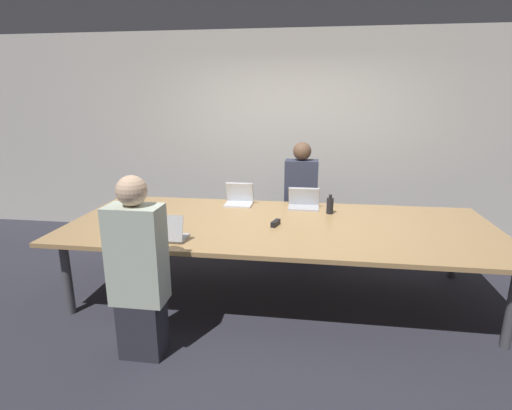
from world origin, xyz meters
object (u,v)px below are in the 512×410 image
laptop_far_midleft (239,198)px  person_near_left (138,272)px  person_far_center (301,201)px  bottle_far_center (330,205)px  bottle_near_left (143,222)px  stapler (276,223)px  laptop_far_center (304,202)px  laptop_near_left (165,233)px

laptop_far_midleft → person_near_left: 1.83m
person_far_center → bottle_far_center: (0.33, -0.71, 0.14)m
person_near_left → bottle_near_left: size_ratio=6.16×
bottle_near_left → person_far_center: bearing=49.2°
laptop_far_midleft → stapler: size_ratio=1.99×
person_far_center → bottle_near_left: 2.09m
person_far_center → person_near_left: (-1.12, -2.26, 0.00)m
laptop_far_center → bottle_near_left: bearing=-143.2°
laptop_far_center → bottle_far_center: (0.28, -0.18, 0.02)m
bottle_far_center → laptop_near_left: size_ratio=0.57×
laptop_far_midleft → stapler: (0.49, -0.72, -0.05)m
laptop_near_left → bottle_near_left: bearing=-31.5°
person_far_center → person_near_left: size_ratio=1.00×
laptop_far_midleft → stapler: bearing=-55.7°
person_far_center → stapler: size_ratio=9.04×
bottle_far_center → laptop_near_left: bearing=-144.3°
bottle_near_left → laptop_far_midleft: bearing=58.3°
stapler → bottle_far_center: bearing=59.2°
laptop_far_center → person_near_left: (-1.16, -1.74, -0.12)m
person_near_left → stapler: (0.92, 1.06, 0.08)m
laptop_far_midleft → stapler: 0.87m
bottle_far_center → bottle_near_left: (-1.69, -0.87, 0.01)m
laptop_far_midleft → bottle_near_left: laptop_far_midleft is taller
laptop_far_center → stapler: (-0.25, -0.67, -0.04)m
laptop_far_midleft → laptop_near_left: 1.32m
stapler → laptop_far_center: bearing=86.2°
laptop_far_midleft → bottle_far_center: bearing=-12.6°
bottle_far_center → laptop_far_midleft: bearing=167.4°
laptop_near_left → person_near_left: 0.54m
person_far_center → person_near_left: same height
bottle_far_center → stapler: bearing=-137.2°
laptop_far_midleft → person_near_left: (-0.43, -1.78, -0.13)m
laptop_far_center → bottle_far_center: size_ratio=1.65×
laptop_far_midleft → laptop_near_left: bearing=-108.4°
laptop_far_center → bottle_far_center: bearing=-33.4°
person_far_center → laptop_far_midleft: bearing=-144.8°
laptop_far_midleft → bottle_near_left: (-0.68, -1.10, 0.03)m
person_far_center → bottle_far_center: size_ratio=6.86×
laptop_far_midleft → laptop_near_left: size_ratio=0.86×
laptop_near_left → bottle_near_left: size_ratio=1.57×
bottle_far_center → laptop_near_left: (-1.43, -1.03, -0.02)m
person_far_center → bottle_far_center: bearing=-65.2°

